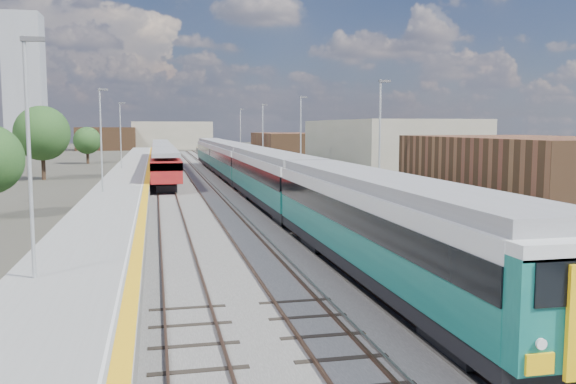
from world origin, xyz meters
name	(u,v)px	position (x,y,z in m)	size (l,w,h in m)	color
ground	(220,183)	(0.00, 50.00, 0.00)	(320.00, 320.00, 0.00)	#47443A
ballast_bed	(196,181)	(-2.25, 52.50, 0.03)	(10.50, 155.00, 0.06)	#565451
tracks	(200,179)	(-1.65, 54.18, 0.11)	(8.96, 160.00, 0.17)	#4C3323
platform_right	(266,175)	(5.28, 52.49, 0.54)	(4.70, 155.00, 8.52)	slate
platform_left	(129,178)	(-9.05, 52.49, 0.52)	(4.30, 155.00, 8.52)	slate
buildings	(103,105)	(-18.12, 138.60, 10.70)	(72.00, 185.50, 40.00)	brown
green_train	(249,166)	(1.50, 39.76, 2.36)	(3.04, 84.52, 3.35)	black
red_train	(162,156)	(-5.50, 66.77, 2.03)	(2.72, 55.19, 3.43)	black
tree_b	(42,133)	(-18.26, 57.93, 5.04)	(5.91, 5.91, 8.01)	#382619
tree_c	(87,141)	(-16.67, 87.19, 3.60)	(4.23, 4.23, 5.73)	#382619
tree_d	(385,140)	(24.30, 66.36, 3.92)	(4.60, 4.60, 6.23)	#382619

